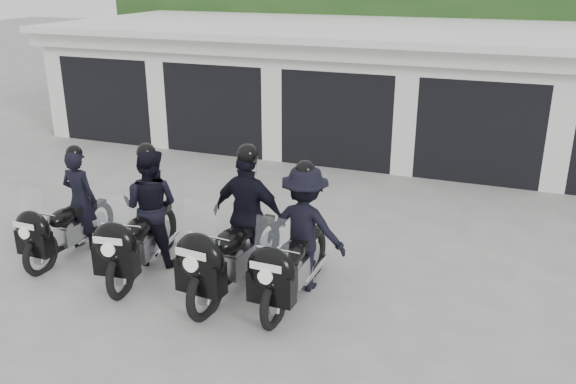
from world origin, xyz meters
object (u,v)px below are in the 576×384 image
(police_bike_b, at_px, (145,217))
(police_bike_d, at_px, (300,238))
(police_bike_a, at_px, (69,213))
(police_bike_c, at_px, (242,227))

(police_bike_b, relative_size, police_bike_d, 1.00)
(police_bike_a, relative_size, police_bike_d, 0.91)
(police_bike_a, xyz_separation_m, police_bike_c, (2.99, 0.05, 0.19))
(police_bike_a, height_order, police_bike_c, police_bike_c)
(police_bike_b, height_order, police_bike_c, police_bike_c)
(police_bike_d, bearing_deg, police_bike_a, -176.38)
(police_bike_a, distance_m, police_bike_b, 1.40)
(police_bike_a, bearing_deg, police_bike_c, 2.48)
(police_bike_b, height_order, police_bike_d, police_bike_b)
(police_bike_a, xyz_separation_m, police_bike_d, (3.84, 0.12, 0.13))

